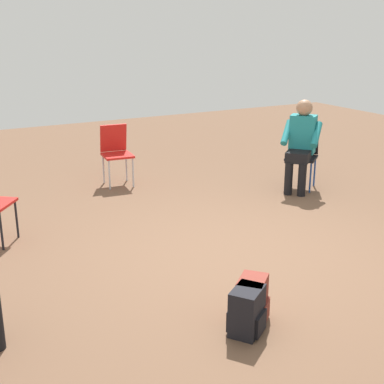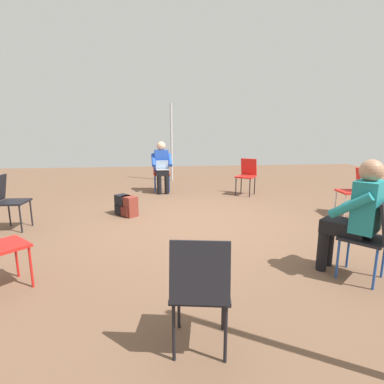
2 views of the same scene
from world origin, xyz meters
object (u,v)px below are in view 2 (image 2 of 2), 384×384
(chair_south, at_px, (161,171))
(chair_north, at_px, (200,286))
(person_with_laptop, at_px, (162,164))
(backpack_near_laptop_user, at_px, (129,208))
(chair_west, at_px, (355,188))
(chair_east, at_px, (8,198))
(chair_northwest, at_px, (372,234))
(person_in_teal, at_px, (356,212))
(chair_southwest, at_px, (247,174))
(backpack_by_empty_chair, at_px, (123,206))

(chair_south, bearing_deg, chair_north, 88.30)
(person_with_laptop, height_order, backpack_near_laptop_user, person_with_laptop)
(chair_west, relative_size, chair_east, 1.00)
(chair_northwest, bearing_deg, person_in_teal, 90.00)
(chair_southwest, relative_size, person_with_laptop, 0.69)
(chair_northwest, xyz_separation_m, chair_east, (4.40, -2.11, 0.00))
(backpack_near_laptop_user, xyz_separation_m, backpack_by_empty_chair, (0.12, -0.13, 0.00))
(chair_southwest, bearing_deg, chair_east, 62.36)
(chair_southwest, relative_size, chair_west, 1.00)
(chair_west, height_order, person_with_laptop, person_with_laptop)
(person_with_laptop, xyz_separation_m, backpack_by_empty_chair, (0.74, 1.95, -0.53))
(chair_southwest, relative_size, backpack_near_laptop_user, 2.36)
(chair_northwest, relative_size, chair_west, 1.00)
(chair_north, bearing_deg, chair_southwest, 79.68)
(chair_northwest, bearing_deg, backpack_by_empty_chair, 94.94)
(chair_south, height_order, backpack_near_laptop_user, chair_south)
(chair_east, xyz_separation_m, person_in_teal, (-4.29, 1.99, 0.20))
(chair_south, relative_size, chair_northwest, 1.00)
(person_with_laptop, bearing_deg, chair_east, 44.15)
(backpack_near_laptop_user, distance_m, backpack_by_empty_chair, 0.17)
(chair_north, bearing_deg, chair_east, 140.85)
(chair_east, height_order, backpack_by_empty_chair, chair_east)
(person_with_laptop, bearing_deg, chair_west, 140.24)
(chair_southwest, height_order, backpack_by_empty_chair, chair_southwest)
(chair_east, distance_m, backpack_by_empty_chair, 1.80)
(chair_east, bearing_deg, backpack_by_empty_chair, 115.19)
(chair_south, xyz_separation_m, backpack_near_laptop_user, (0.61, 2.24, -0.34))
(chair_northwest, relative_size, person_with_laptop, 0.69)
(chair_south, distance_m, backpack_near_laptop_user, 2.35)
(chair_north, bearing_deg, person_in_teal, 37.84)
(chair_south, bearing_deg, backpack_near_laptop_user, 71.22)
(chair_south, distance_m, chair_northwest, 5.30)
(chair_south, height_order, chair_northwest, same)
(chair_south, height_order, chair_east, same)
(person_in_teal, bearing_deg, chair_southwest, 48.96)
(backpack_near_laptop_user, bearing_deg, chair_west, 174.16)
(chair_northwest, xyz_separation_m, person_in_teal, (0.11, -0.13, 0.20))
(chair_northwest, bearing_deg, chair_east, 114.48)
(chair_west, bearing_deg, person_in_teal, 150.77)
(person_in_teal, relative_size, backpack_by_empty_chair, 3.44)
(chair_south, bearing_deg, chair_northwest, 108.98)
(chair_northwest, relative_size, person_in_teal, 0.69)
(chair_south, bearing_deg, person_in_teal, 108.42)
(chair_northwest, height_order, chair_west, same)
(chair_southwest, distance_m, person_in_teal, 4.09)
(backpack_near_laptop_user, bearing_deg, backpack_by_empty_chair, -46.93)
(chair_south, bearing_deg, chair_southwest, 157.63)
(chair_east, xyz_separation_m, person_with_laptop, (-2.38, -2.61, 0.20))
(chair_west, xyz_separation_m, backpack_by_empty_chair, (4.13, -0.54, -0.34))
(chair_south, xyz_separation_m, chair_east, (2.37, 2.78, 0.00))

